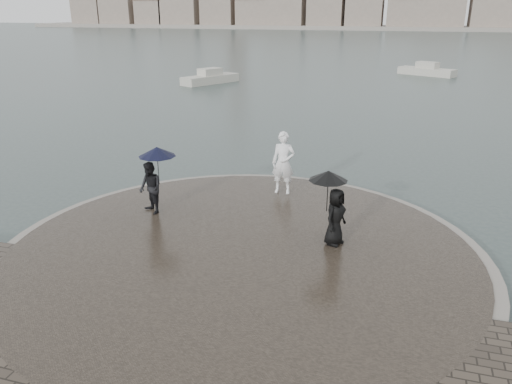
% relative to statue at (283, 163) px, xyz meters
% --- Properties ---
extents(ground, '(400.00, 400.00, 0.00)m').
position_rel_statue_xyz_m(ground, '(-0.00, -7.87, -1.40)').
color(ground, '#2B3835').
rests_on(ground, ground).
extents(kerb_ring, '(12.50, 12.50, 0.32)m').
position_rel_statue_xyz_m(kerb_ring, '(-0.00, -4.37, -1.24)').
color(kerb_ring, gray).
rests_on(kerb_ring, ground).
extents(quay_tip, '(11.90, 11.90, 0.36)m').
position_rel_statue_xyz_m(quay_tip, '(-0.00, -4.37, -1.21)').
color(quay_tip, '#2D261E').
rests_on(quay_tip, ground).
extents(statue, '(0.79, 0.54, 2.07)m').
position_rel_statue_xyz_m(statue, '(0.00, 0.00, 0.00)').
color(statue, white).
rests_on(statue, quay_tip).
extents(visitor_left, '(1.28, 1.11, 2.04)m').
position_rel_statue_xyz_m(visitor_left, '(-3.27, -2.83, 0.11)').
color(visitor_left, black).
rests_on(visitor_left, quay_tip).
extents(visitor_right, '(1.12, 1.04, 1.95)m').
position_rel_statue_xyz_m(visitor_right, '(2.15, -3.35, 0.07)').
color(visitor_right, black).
rests_on(visitor_right, quay_tip).
extents(far_skyline, '(260.00, 20.00, 37.00)m').
position_rel_statue_xyz_m(far_skyline, '(-6.30, 152.84, 4.22)').
color(far_skyline, gray).
rests_on(far_skyline, ground).
extents(boats, '(37.78, 16.28, 1.50)m').
position_rel_statue_xyz_m(boats, '(3.99, 33.36, -1.02)').
color(boats, '#BAB6A8').
rests_on(boats, ground).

